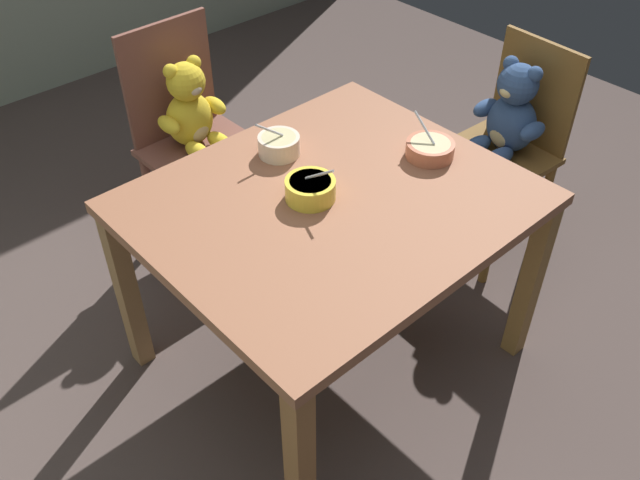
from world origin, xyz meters
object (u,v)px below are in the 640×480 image
teddy_chair_far_center (192,123)px  porridge_bowl_yellow_center (310,189)px  porridge_bowl_cream_far_center (279,145)px  dining_table (331,221)px  teddy_chair_near_right (508,128)px  porridge_bowl_terracotta_near_right (430,149)px

teddy_chair_far_center → porridge_bowl_yellow_center: bearing=-8.9°
porridge_bowl_cream_far_center → dining_table: bearing=-97.2°
teddy_chair_far_center → porridge_bowl_cream_far_center: (-0.03, -0.57, 0.19)m
teddy_chair_near_right → dining_table: bearing=3.8°
teddy_chair_near_right → porridge_bowl_cream_far_center: 0.95m
dining_table → porridge_bowl_terracotta_near_right: 0.40m
porridge_bowl_terracotta_near_right → teddy_chair_near_right: bearing=6.2°
teddy_chair_near_right → porridge_bowl_cream_far_center: size_ratio=6.11×
dining_table → porridge_bowl_terracotta_near_right: size_ratio=6.67×
dining_table → teddy_chair_far_center: size_ratio=1.20×
porridge_bowl_cream_far_center → porridge_bowl_terracotta_near_right: 0.48m
teddy_chair_near_right → teddy_chair_far_center: (-0.86, 0.84, -0.00)m
teddy_chair_near_right → porridge_bowl_yellow_center: (-0.97, 0.03, 0.18)m
dining_table → porridge_bowl_terracotta_near_right: (0.38, -0.05, 0.11)m
porridge_bowl_terracotta_near_right → porridge_bowl_cream_far_center: bearing=136.2°
teddy_chair_near_right → porridge_bowl_yellow_center: 0.99m
porridge_bowl_yellow_center → porridge_bowl_terracotta_near_right: size_ratio=0.97×
teddy_chair_far_center → porridge_bowl_terracotta_near_right: bearing=18.1°
porridge_bowl_terracotta_near_right → dining_table: bearing=172.8°
porridge_bowl_cream_far_center → porridge_bowl_yellow_center: 0.26m
teddy_chair_near_right → porridge_bowl_yellow_center: teddy_chair_near_right is taller
teddy_chair_far_center → porridge_bowl_terracotta_near_right: size_ratio=5.54×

